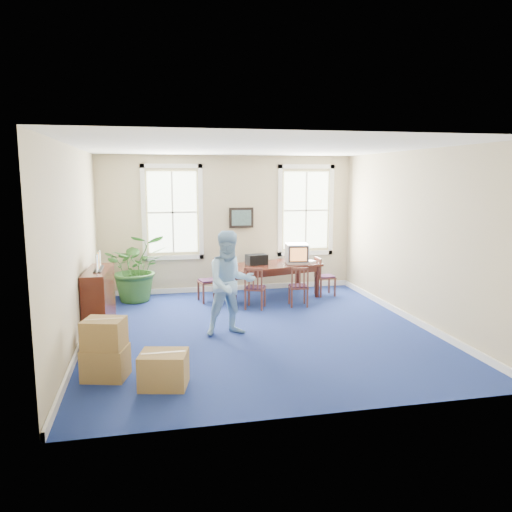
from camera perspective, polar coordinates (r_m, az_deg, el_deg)
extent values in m
plane|color=navy|center=(8.99, 0.18, -8.51)|extent=(6.50, 6.50, 0.00)
plane|color=white|center=(8.58, 0.19, 12.30)|extent=(6.50, 6.50, 0.00)
plane|color=#C0AF88|center=(11.82, -3.17, 3.66)|extent=(6.50, 0.00, 6.50)
plane|color=#C0AF88|center=(5.55, 7.32, -2.64)|extent=(6.50, 0.00, 6.50)
plane|color=#C0AF88|center=(8.53, -19.91, 1.00)|extent=(0.00, 6.50, 6.50)
plane|color=#C0AF88|center=(9.73, 17.73, 2.05)|extent=(0.00, 6.50, 6.50)
cube|color=white|center=(12.04, -3.08, -3.67)|extent=(6.00, 0.04, 0.12)
cube|color=white|center=(8.87, -19.17, -8.89)|extent=(0.04, 6.50, 0.12)
cube|color=white|center=(10.01, 17.15, -6.73)|extent=(0.04, 6.50, 0.12)
cube|color=white|center=(11.39, 6.24, -0.64)|extent=(0.22, 0.25, 0.05)
cube|color=black|center=(11.10, 0.07, -0.39)|extent=(0.50, 0.38, 0.22)
imported|color=#97C6EF|center=(8.57, -2.93, -3.14)|extent=(0.97, 0.80, 1.81)
cube|color=#42170F|center=(9.35, -17.50, -4.81)|extent=(0.47, 1.40, 1.08)
imported|color=#2B5921|center=(11.22, -13.47, -1.28)|extent=(1.44, 1.29, 1.49)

